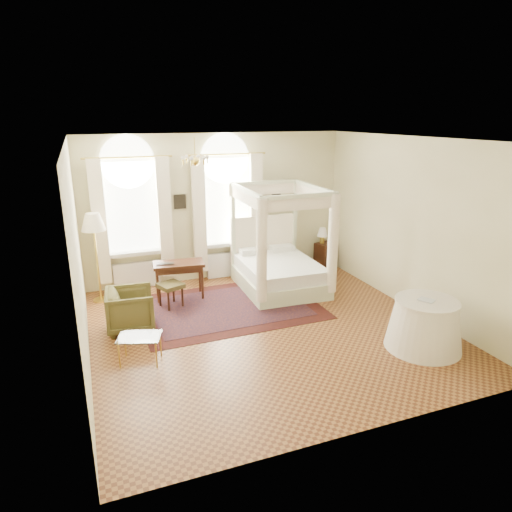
{
  "coord_description": "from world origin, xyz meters",
  "views": [
    {
      "loc": [
        -2.84,
        -6.88,
        3.67
      ],
      "look_at": [
        -0.05,
        0.4,
        1.25
      ],
      "focal_mm": 32.0,
      "sensor_mm": 36.0,
      "label": 1
    }
  ],
  "objects_px": {
    "writing_desk": "(179,268)",
    "stool": "(171,287)",
    "canopy_bed": "(280,267)",
    "nightstand": "(325,255)",
    "coffee_table": "(140,339)",
    "armchair": "(131,309)",
    "side_table": "(425,324)",
    "floor_lamp": "(93,227)"
  },
  "relations": [
    {
      "from": "nightstand",
      "to": "writing_desk",
      "type": "xyz_separation_m",
      "value": [
        -3.81,
        -0.65,
        0.34
      ]
    },
    {
      "from": "canopy_bed",
      "to": "writing_desk",
      "type": "relative_size",
      "value": 2.08
    },
    {
      "from": "stool",
      "to": "armchair",
      "type": "bearing_deg",
      "value": -139.72
    },
    {
      "from": "writing_desk",
      "to": "floor_lamp",
      "type": "relative_size",
      "value": 0.59
    },
    {
      "from": "coffee_table",
      "to": "side_table",
      "type": "distance_m",
      "value": 4.55
    },
    {
      "from": "canopy_bed",
      "to": "coffee_table",
      "type": "xyz_separation_m",
      "value": [
        -3.27,
        -2.09,
        -0.12
      ]
    },
    {
      "from": "floor_lamp",
      "to": "side_table",
      "type": "relative_size",
      "value": 1.5
    },
    {
      "from": "nightstand",
      "to": "armchair",
      "type": "distance_m",
      "value": 5.24
    },
    {
      "from": "canopy_bed",
      "to": "writing_desk",
      "type": "xyz_separation_m",
      "value": [
        -2.15,
        0.28,
        0.15
      ]
    },
    {
      "from": "coffee_table",
      "to": "side_table",
      "type": "xyz_separation_m",
      "value": [
        4.39,
        -1.19,
        0.02
      ]
    },
    {
      "from": "side_table",
      "to": "nightstand",
      "type": "bearing_deg",
      "value": 82.75
    },
    {
      "from": "coffee_table",
      "to": "floor_lamp",
      "type": "distance_m",
      "value": 3.06
    },
    {
      "from": "canopy_bed",
      "to": "floor_lamp",
      "type": "height_order",
      "value": "canopy_bed"
    },
    {
      "from": "nightstand",
      "to": "coffee_table",
      "type": "height_order",
      "value": "nightstand"
    },
    {
      "from": "stool",
      "to": "floor_lamp",
      "type": "distance_m",
      "value": 1.93
    },
    {
      "from": "armchair",
      "to": "side_table",
      "type": "xyz_separation_m",
      "value": [
        4.39,
        -2.42,
        0.04
      ]
    },
    {
      "from": "writing_desk",
      "to": "armchair",
      "type": "bearing_deg",
      "value": -134.39
    },
    {
      "from": "canopy_bed",
      "to": "coffee_table",
      "type": "bearing_deg",
      "value": -147.38
    },
    {
      "from": "nightstand",
      "to": "coffee_table",
      "type": "relative_size",
      "value": 0.84
    },
    {
      "from": "nightstand",
      "to": "armchair",
      "type": "bearing_deg",
      "value": -160.09
    },
    {
      "from": "side_table",
      "to": "writing_desk",
      "type": "bearing_deg",
      "value": 132.61
    },
    {
      "from": "nightstand",
      "to": "floor_lamp",
      "type": "height_order",
      "value": "floor_lamp"
    },
    {
      "from": "stool",
      "to": "canopy_bed",
      "type": "bearing_deg",
      "value": 3.2
    },
    {
      "from": "canopy_bed",
      "to": "floor_lamp",
      "type": "distance_m",
      "value": 3.92
    },
    {
      "from": "coffee_table",
      "to": "floor_lamp",
      "type": "relative_size",
      "value": 0.41
    },
    {
      "from": "coffee_table",
      "to": "floor_lamp",
      "type": "xyz_separation_m",
      "value": [
        -0.44,
        2.79,
        1.17
      ]
    },
    {
      "from": "nightstand",
      "to": "canopy_bed",
      "type": "bearing_deg",
      "value": -150.83
    },
    {
      "from": "canopy_bed",
      "to": "armchair",
      "type": "xyz_separation_m",
      "value": [
        -3.26,
        -0.86,
        -0.14
      ]
    },
    {
      "from": "writing_desk",
      "to": "side_table",
      "type": "distance_m",
      "value": 4.85
    },
    {
      "from": "coffee_table",
      "to": "canopy_bed",
      "type": "bearing_deg",
      "value": 32.62
    },
    {
      "from": "writing_desk",
      "to": "armchair",
      "type": "height_order",
      "value": "writing_desk"
    },
    {
      "from": "canopy_bed",
      "to": "stool",
      "type": "bearing_deg",
      "value": -176.8
    },
    {
      "from": "armchair",
      "to": "coffee_table",
      "type": "xyz_separation_m",
      "value": [
        -0.0,
        -1.23,
        0.02
      ]
    },
    {
      "from": "armchair",
      "to": "floor_lamp",
      "type": "bearing_deg",
      "value": 20.82
    },
    {
      "from": "writing_desk",
      "to": "stool",
      "type": "bearing_deg",
      "value": -122.2
    },
    {
      "from": "nightstand",
      "to": "writing_desk",
      "type": "distance_m",
      "value": 3.88
    },
    {
      "from": "armchair",
      "to": "writing_desk",
      "type": "bearing_deg",
      "value": -39.55
    },
    {
      "from": "writing_desk",
      "to": "stool",
      "type": "height_order",
      "value": "writing_desk"
    },
    {
      "from": "floor_lamp",
      "to": "side_table",
      "type": "distance_m",
      "value": 6.37
    },
    {
      "from": "canopy_bed",
      "to": "floor_lamp",
      "type": "bearing_deg",
      "value": 169.3
    },
    {
      "from": "coffee_table",
      "to": "floor_lamp",
      "type": "height_order",
      "value": "floor_lamp"
    },
    {
      "from": "canopy_bed",
      "to": "floor_lamp",
      "type": "relative_size",
      "value": 1.22
    }
  ]
}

